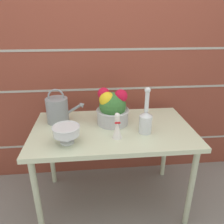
{
  "coord_description": "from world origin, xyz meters",
  "views": [
    {
      "loc": [
        -0.15,
        -1.52,
        1.53
      ],
      "look_at": [
        0.0,
        0.04,
        0.86
      ],
      "focal_mm": 35.0,
      "sensor_mm": 36.0,
      "label": 1
    }
  ],
  "objects": [
    {
      "name": "glass_decanter",
      "position": [
        0.24,
        -0.1,
        0.85
      ],
      "size": [
        0.1,
        0.1,
        0.35
      ],
      "color": "silver",
      "rests_on": "patio_table"
    },
    {
      "name": "figurine_vase",
      "position": [
        0.02,
        -0.16,
        0.82
      ],
      "size": [
        0.07,
        0.07,
        0.19
      ],
      "color": "white",
      "rests_on": "patio_table"
    },
    {
      "name": "brick_wall",
      "position": [
        0.0,
        0.49,
        1.1
      ],
      "size": [
        3.6,
        0.08,
        2.2
      ],
      "color": "brown",
      "rests_on": "ground_plane"
    },
    {
      "name": "patio_table",
      "position": [
        0.0,
        0.0,
        0.67
      ],
      "size": [
        1.25,
        0.73,
        0.74
      ],
      "color": "beige",
      "rests_on": "ground_plane"
    },
    {
      "name": "flower_planter",
      "position": [
        0.01,
        0.08,
        0.87
      ],
      "size": [
        0.27,
        0.27,
        0.3
      ],
      "color": "#BCBCC1",
      "rests_on": "patio_table"
    },
    {
      "name": "watering_can",
      "position": [
        -0.43,
        0.15,
        0.85
      ],
      "size": [
        0.32,
        0.18,
        0.28
      ],
      "color": "gray",
      "rests_on": "patio_table"
    },
    {
      "name": "crystal_pedestal_bowl",
      "position": [
        -0.33,
        -0.19,
        0.83
      ],
      "size": [
        0.19,
        0.19,
        0.13
      ],
      "color": "silver",
      "rests_on": "patio_table"
    },
    {
      "name": "ground_plane",
      "position": [
        0.0,
        0.0,
        0.0
      ],
      "size": [
        12.0,
        12.0,
        0.0
      ],
      "primitive_type": "plane",
      "color": "gray"
    }
  ]
}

